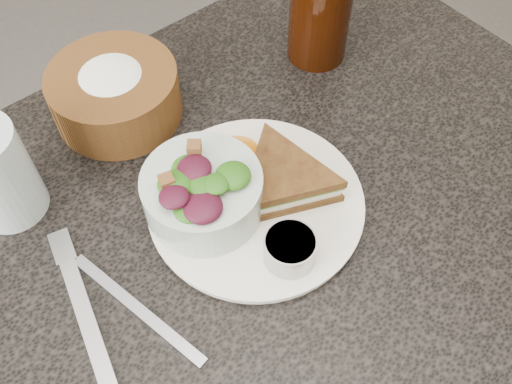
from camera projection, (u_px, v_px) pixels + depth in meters
The scene contains 10 objects.
dining_table at pixel (250, 329), 1.00m from camera, with size 1.00×0.70×0.75m, color black.
dinner_plate at pixel (256, 203), 0.69m from camera, with size 0.26×0.26×0.01m, color white.
sandwich at pixel (283, 180), 0.68m from camera, with size 0.15×0.15×0.04m, color #553B19, non-canonical shape.
salad_bowl at pixel (202, 188), 0.65m from camera, with size 0.14×0.14×0.08m, color #A5B9AE, non-canonical shape.
dressing_ramekin at pixel (290, 249), 0.63m from camera, with size 0.06×0.06×0.04m, color #9C9C9C.
orange_wedge at pixel (237, 146), 0.72m from camera, with size 0.06×0.06×0.03m, color orange.
fork at pixel (85, 314), 0.61m from camera, with size 0.02×0.18×0.00m, color #A5A5A6.
knife at pixel (137, 308), 0.62m from camera, with size 0.01×0.19×0.00m, color gray.
bread_basket at pixel (114, 87), 0.74m from camera, with size 0.17×0.17×0.10m, color brown, non-canonical shape.
cola_glass at pixel (320, 12), 0.79m from camera, with size 0.09×0.09×0.15m, color black, non-canonical shape.
Camera 1 is at (-0.23, -0.29, 1.33)m, focal length 40.00 mm.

